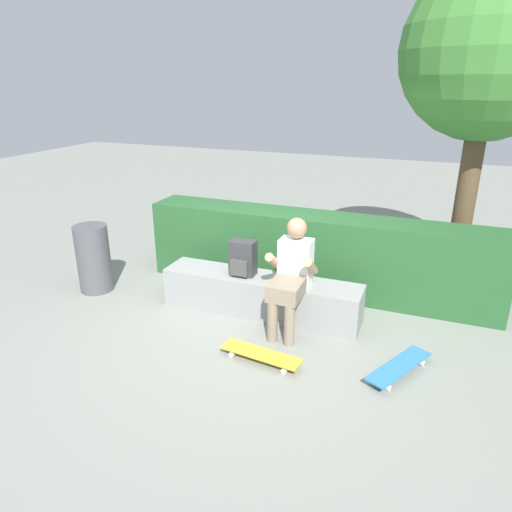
{
  "coord_description": "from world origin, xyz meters",
  "views": [
    {
      "loc": [
        1.69,
        -4.03,
        2.53
      ],
      "look_at": [
        -0.03,
        0.32,
        0.72
      ],
      "focal_mm": 32.4,
      "sensor_mm": 36.0,
      "label": 1
    }
  ],
  "objects_px": {
    "person_skater": "(291,273)",
    "skateboard_near_person": "(261,354)",
    "trash_bin": "(94,258)",
    "bench_main": "(261,295)",
    "skateboard_beside_bench": "(399,366)",
    "backpack_on_bench": "(243,259)"
  },
  "relations": [
    {
      "from": "backpack_on_bench",
      "to": "trash_bin",
      "type": "xyz_separation_m",
      "value": [
        -1.95,
        -0.18,
        -0.22
      ]
    },
    {
      "from": "backpack_on_bench",
      "to": "skateboard_near_person",
      "type": "bearing_deg",
      "value": -57.95
    },
    {
      "from": "skateboard_beside_bench",
      "to": "skateboard_near_person",
      "type": "bearing_deg",
      "value": -167.46
    },
    {
      "from": "person_skater",
      "to": "skateboard_near_person",
      "type": "height_order",
      "value": "person_skater"
    },
    {
      "from": "bench_main",
      "to": "skateboard_beside_bench",
      "type": "xyz_separation_m",
      "value": [
        1.6,
        -0.64,
        -0.15
      ]
    },
    {
      "from": "person_skater",
      "to": "trash_bin",
      "type": "bearing_deg",
      "value": 179.36
    },
    {
      "from": "bench_main",
      "to": "person_skater",
      "type": "relative_size",
      "value": 1.9
    },
    {
      "from": "skateboard_near_person",
      "to": "trash_bin",
      "type": "xyz_separation_m",
      "value": [
        -2.52,
        0.73,
        0.35
      ]
    },
    {
      "from": "skateboard_beside_bench",
      "to": "trash_bin",
      "type": "relative_size",
      "value": 0.95
    },
    {
      "from": "bench_main",
      "to": "trash_bin",
      "type": "xyz_separation_m",
      "value": [
        -2.17,
        -0.18,
        0.2
      ]
    },
    {
      "from": "person_skater",
      "to": "skateboard_near_person",
      "type": "distance_m",
      "value": 0.91
    },
    {
      "from": "person_skater",
      "to": "backpack_on_bench",
      "type": "relative_size",
      "value": 2.99
    },
    {
      "from": "skateboard_beside_bench",
      "to": "trash_bin",
      "type": "distance_m",
      "value": 3.81
    },
    {
      "from": "skateboard_near_person",
      "to": "bench_main",
      "type": "bearing_deg",
      "value": 111.05
    },
    {
      "from": "person_skater",
      "to": "trash_bin",
      "type": "distance_m",
      "value": 2.6
    },
    {
      "from": "person_skater",
      "to": "trash_bin",
      "type": "relative_size",
      "value": 1.41
    },
    {
      "from": "skateboard_near_person",
      "to": "trash_bin",
      "type": "distance_m",
      "value": 2.65
    },
    {
      "from": "person_skater",
      "to": "skateboard_beside_bench",
      "type": "height_order",
      "value": "person_skater"
    },
    {
      "from": "backpack_on_bench",
      "to": "person_skater",
      "type": "bearing_deg",
      "value": -17.86
    },
    {
      "from": "bench_main",
      "to": "skateboard_beside_bench",
      "type": "relative_size",
      "value": 2.82
    },
    {
      "from": "bench_main",
      "to": "skateboard_near_person",
      "type": "xyz_separation_m",
      "value": [
        0.35,
        -0.91,
        -0.15
      ]
    },
    {
      "from": "bench_main",
      "to": "backpack_on_bench",
      "type": "bearing_deg",
      "value": -177.49
    }
  ]
}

